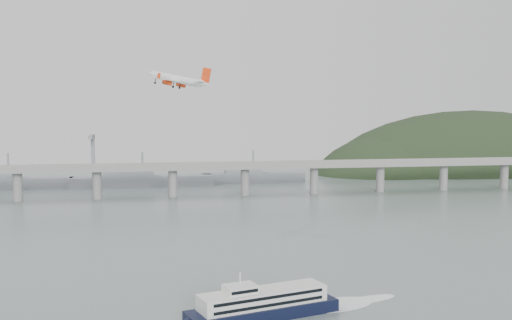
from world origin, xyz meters
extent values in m
plane|color=slate|center=(0.00, 0.00, 0.00)|extent=(900.00, 900.00, 0.00)
cube|color=gray|center=(0.00, 200.00, 20.00)|extent=(800.00, 22.00, 2.20)
cube|color=gray|center=(0.00, 189.50, 22.00)|extent=(800.00, 0.60, 1.80)
cube|color=gray|center=(0.00, 210.50, 22.00)|extent=(800.00, 0.60, 1.80)
cylinder|color=gray|center=(-130.00, 200.00, 9.50)|extent=(6.00, 6.00, 21.00)
cylinder|color=gray|center=(-80.00, 200.00, 9.50)|extent=(6.00, 6.00, 21.00)
cylinder|color=gray|center=(-30.00, 200.00, 9.50)|extent=(6.00, 6.00, 21.00)
cylinder|color=gray|center=(20.00, 200.00, 9.50)|extent=(6.00, 6.00, 21.00)
cylinder|color=gray|center=(70.00, 200.00, 9.50)|extent=(6.00, 6.00, 21.00)
cylinder|color=gray|center=(120.00, 200.00, 9.50)|extent=(6.00, 6.00, 21.00)
cylinder|color=gray|center=(170.00, 200.00, 9.50)|extent=(6.00, 6.00, 21.00)
cylinder|color=gray|center=(220.00, 200.00, 9.50)|extent=(6.00, 6.00, 21.00)
ellipsoid|color=black|center=(270.00, 330.00, -18.00)|extent=(320.00, 150.00, 156.00)
ellipsoid|color=black|center=(175.00, 320.00, -12.00)|extent=(140.00, 110.00, 96.00)
cube|color=gray|center=(-150.00, 270.00, 4.00)|extent=(95.67, 20.15, 8.00)
cylinder|color=gray|center=(-150.00, 270.00, 20.00)|extent=(1.60, 1.60, 14.00)
cube|color=gray|center=(-50.00, 265.00, 4.00)|extent=(110.55, 21.43, 8.00)
cube|color=gray|center=(-61.00, 265.00, 12.00)|extent=(39.01, 16.73, 8.00)
cylinder|color=gray|center=(-50.00, 265.00, 20.00)|extent=(1.60, 1.60, 14.00)
cube|color=gray|center=(40.00, 275.00, 4.00)|extent=(85.00, 13.60, 8.00)
cube|color=gray|center=(31.50, 275.00, 12.00)|extent=(29.75, 11.90, 8.00)
cylinder|color=gray|center=(40.00, 275.00, 20.00)|extent=(1.60, 1.60, 14.00)
cube|color=gray|center=(-90.00, 300.00, 20.00)|extent=(3.00, 3.00, 40.00)
cube|color=gray|center=(-90.00, 290.00, 38.00)|extent=(3.00, 28.00, 3.00)
cube|color=black|center=(-17.84, -48.23, 1.75)|extent=(45.03, 21.80, 3.50)
cube|color=silver|center=(-17.84, -48.23, 5.70)|extent=(37.81, 18.24, 4.38)
cube|color=black|center=(-16.66, -52.49, 6.83)|extent=(32.13, 9.00, 0.88)
cube|color=black|center=(-16.66, -52.49, 4.73)|extent=(32.13, 9.00, 0.88)
cube|color=black|center=(-19.02, -43.96, 6.83)|extent=(32.13, 9.00, 0.88)
cube|color=black|center=(-19.02, -43.96, 4.73)|extent=(32.13, 9.00, 0.88)
cube|color=silver|center=(-24.60, -50.10, 9.03)|extent=(10.08, 8.24, 2.28)
cube|color=black|center=(-23.77, -53.09, 9.03)|extent=(7.63, 2.20, 0.88)
cylinder|color=silver|center=(-24.60, -50.10, 11.83)|extent=(0.54, 0.54, 3.50)
ellipsoid|color=white|center=(5.81, -41.70, 0.04)|extent=(27.68, 18.88, 0.18)
ellipsoid|color=white|center=(17.64, -38.43, 0.04)|extent=(19.92, 11.12, 0.18)
cylinder|color=white|center=(-32.99, 96.58, 74.22)|extent=(24.30, 23.04, 9.32)
cone|color=white|center=(-45.68, 107.23, 77.40)|extent=(6.16, 6.06, 4.56)
cone|color=white|center=(-19.82, 85.55, 71.46)|extent=(6.97, 6.60, 4.76)
cube|color=white|center=(-32.39, 96.00, 72.99)|extent=(26.78, 30.99, 3.20)
cube|color=white|center=(-20.48, 86.15, 72.38)|extent=(10.61, 11.90, 1.54)
cube|color=#FA3E11|center=(-19.07, 85.21, 75.59)|extent=(5.02, 3.84, 7.63)
cylinder|color=#FA3E11|center=(-30.16, 101.58, 71.54)|extent=(5.18, 5.04, 3.24)
cylinder|color=black|center=(-31.82, 102.98, 71.96)|extent=(2.19, 2.24, 2.45)
cube|color=white|center=(-29.97, 101.50, 72.57)|extent=(2.37, 1.97, 1.75)
cylinder|color=#FA3E11|center=(-37.52, 92.64, 72.14)|extent=(5.18, 5.04, 3.24)
cylinder|color=black|center=(-39.18, 94.04, 72.55)|extent=(2.19, 2.24, 2.45)
cube|color=white|center=(-37.33, 92.56, 73.17)|extent=(2.37, 1.97, 1.75)
cylinder|color=black|center=(-30.99, 98.26, 70.98)|extent=(0.98, 0.74, 2.57)
cylinder|color=black|center=(-31.19, 98.36, 69.85)|extent=(1.35, 1.15, 1.38)
cylinder|color=black|center=(-34.47, 94.04, 71.27)|extent=(0.98, 0.74, 2.57)
cylinder|color=black|center=(-34.67, 94.13, 70.13)|extent=(1.35, 1.15, 1.38)
cylinder|color=black|center=(-43.03, 104.80, 73.71)|extent=(0.98, 0.74, 2.57)
cylinder|color=black|center=(-43.24, 104.90, 72.57)|extent=(1.35, 1.15, 1.38)
cube|color=#FA3E11|center=(-19.20, 108.38, 72.91)|extent=(1.85, 1.43, 2.81)
cube|color=#FA3E11|center=(-41.95, 80.75, 74.75)|extent=(1.85, 1.43, 2.81)
camera|label=1|loc=(-50.53, -208.33, 56.94)|focal=42.00mm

